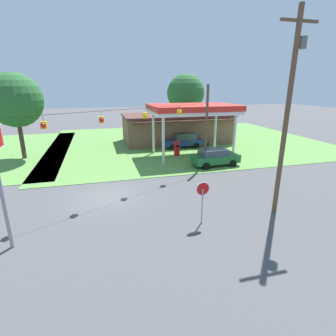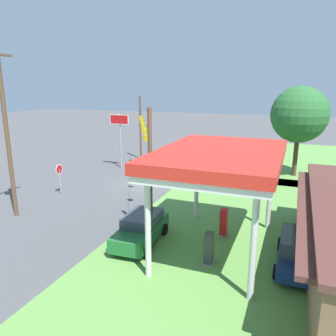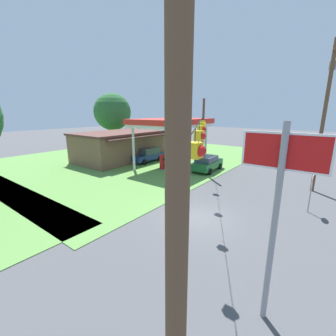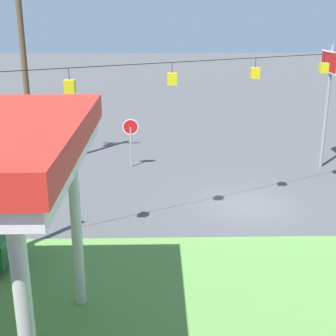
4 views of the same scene
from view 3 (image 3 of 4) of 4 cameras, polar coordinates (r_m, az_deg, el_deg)
ground_plane at (r=14.19m, az=7.57°, el=-12.42°), size 160.00×160.00×0.00m
grass_verge_station_corner at (r=32.95m, az=-8.12°, el=2.95°), size 36.00×28.00×0.04m
gas_station_canopy at (r=25.68m, az=0.99°, el=11.25°), size 9.02×6.08×5.56m
gas_station_store at (r=31.71m, az=-9.96°, el=5.89°), size 14.49×7.50×3.77m
fuel_pump_near at (r=24.90m, az=-1.39°, el=1.34°), size 0.71×0.56×1.70m
fuel_pump_far at (r=27.61m, az=3.07°, el=2.60°), size 0.71×0.56×1.70m
car_at_pumps_front at (r=24.78m, az=9.91°, el=1.24°), size 4.67×2.33×1.68m
car_at_pumps_rear at (r=29.09m, az=-5.24°, el=3.40°), size 4.88×2.13×1.83m
stop_sign_roadside at (r=16.79m, az=32.69°, el=-3.72°), size 0.80×0.08×2.50m
stop_sign_overhead at (r=6.87m, az=26.44°, el=-4.15°), size 0.22×2.20×6.09m
utility_pole_main at (r=21.15m, az=34.97°, el=11.68°), size 2.20×0.44×11.39m
signal_span_gantry at (r=12.87m, az=8.24°, el=4.68°), size 19.19×10.24×7.59m
tree_behind_station at (r=39.62m, az=-13.94°, el=13.64°), size 6.08×6.08×9.32m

